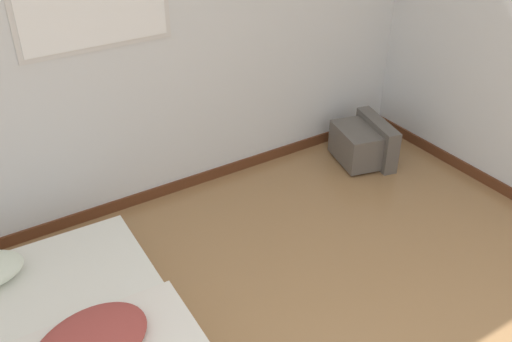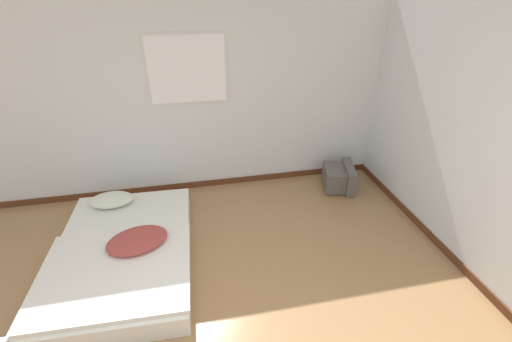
# 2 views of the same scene
# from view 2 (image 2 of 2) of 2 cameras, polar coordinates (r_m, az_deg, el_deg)

# --- Properties ---
(wall_back) EXTENTS (7.53, 0.08, 2.60)m
(wall_back) POSITION_cam_2_polar(r_m,az_deg,el_deg) (4.62, -10.19, 11.42)
(wall_back) COLOR silver
(wall_back) RESTS_ON ground_plane
(mattress_bed) EXTENTS (1.46, 2.10, 0.37)m
(mattress_bed) POSITION_cam_2_polar(r_m,az_deg,el_deg) (4.00, -21.21, -12.54)
(mattress_bed) COLOR silver
(mattress_bed) RESTS_ON ground_plane
(crt_tv) EXTENTS (0.51, 0.60, 0.37)m
(crt_tv) POSITION_cam_2_polar(r_m,az_deg,el_deg) (5.09, 13.77, -1.01)
(crt_tv) COLOR #56514C
(crt_tv) RESTS_ON ground_plane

